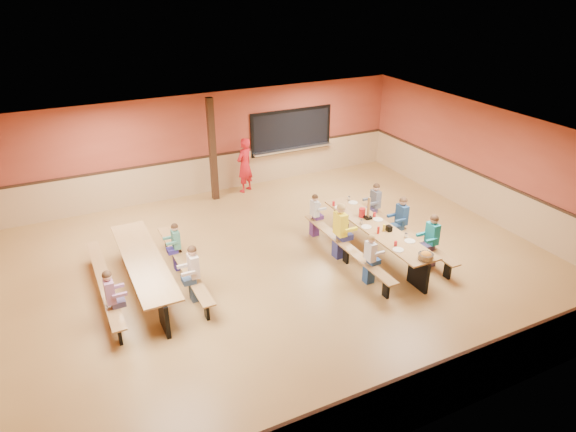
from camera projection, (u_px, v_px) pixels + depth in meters
name	position (u px, v px, depth m)	size (l,w,h in m)	color
ground	(287.00, 266.00, 11.78)	(12.00, 12.00, 0.00)	olive
room_envelope	(287.00, 240.00, 11.48)	(12.04, 10.04, 3.02)	brown
kitchen_pass_through	(291.00, 133.00, 16.17)	(2.78, 0.28, 1.38)	black
structural_post	(213.00, 150.00, 14.60)	(0.18, 0.18, 3.00)	black
cafeteria_table_main	(377.00, 235.00, 12.04)	(1.91, 3.70, 0.74)	olive
cafeteria_table_second	(144.00, 268.00, 10.74)	(1.91, 3.70, 0.74)	olive
seated_child_white_left	(370.00, 259.00, 10.95)	(0.34, 0.28, 1.14)	silver
seated_adult_yellow	(340.00, 231.00, 11.89)	(0.44, 0.36, 1.35)	yellow
seated_child_grey_left	(315.00, 215.00, 12.92)	(0.32, 0.27, 1.12)	silver
seated_child_teal_right	(431.00, 241.00, 11.57)	(0.39, 0.32, 1.26)	teal
seated_child_navy_right	(401.00, 222.00, 12.45)	(0.39, 0.32, 1.25)	navy
seated_child_char_right	(375.00, 206.00, 13.35)	(0.37, 0.30, 1.20)	#53565F
seated_child_purple_sec	(111.00, 300.00, 9.56)	(0.37, 0.30, 1.21)	#946186
seated_child_green_sec	(177.00, 247.00, 11.45)	(0.33, 0.27, 1.13)	#41836F
seated_child_tan_sec	(194.00, 274.00, 10.34)	(0.38, 0.31, 1.24)	beige
standing_woman	(245.00, 165.00, 15.40)	(0.61, 0.40, 1.67)	red
punch_pitcher	(362.00, 213.00, 12.39)	(0.16, 0.16, 0.22)	red
chip_bowl	(426.00, 256.00, 10.60)	(0.32, 0.32, 0.15)	orange
napkin_dispenser	(389.00, 228.00, 11.73)	(0.10, 0.14, 0.13)	black
condiment_mustard	(384.00, 228.00, 11.72)	(0.06, 0.06, 0.17)	yellow
condiment_ketchup	(378.00, 230.00, 11.62)	(0.06, 0.06, 0.17)	#B2140F
table_paddle	(368.00, 214.00, 12.28)	(0.16, 0.16, 0.56)	black
place_settings	(377.00, 225.00, 11.92)	(0.65, 3.30, 0.11)	beige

